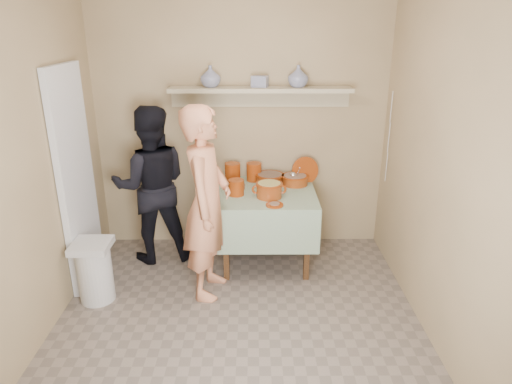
{
  "coord_description": "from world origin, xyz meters",
  "views": [
    {
      "loc": [
        0.13,
        -2.92,
        2.33
      ],
      "look_at": [
        0.15,
        0.75,
        0.95
      ],
      "focal_mm": 32.0,
      "sensor_mm": 36.0,
      "label": 1
    }
  ],
  "objects_px": {
    "cazuela_rice": "(269,189)",
    "trash_bin": "(95,271)",
    "person_cook": "(207,204)",
    "person_helper": "(152,185)",
    "serving_table": "(266,202)"
  },
  "relations": [
    {
      "from": "cazuela_rice",
      "to": "trash_bin",
      "type": "relative_size",
      "value": 0.59
    },
    {
      "from": "person_cook",
      "to": "trash_bin",
      "type": "xyz_separation_m",
      "value": [
        -0.99,
        -0.15,
        -0.57
      ]
    },
    {
      "from": "person_helper",
      "to": "cazuela_rice",
      "type": "height_order",
      "value": "person_helper"
    },
    {
      "from": "person_helper",
      "to": "serving_table",
      "type": "bearing_deg",
      "value": 164.33
    },
    {
      "from": "person_cook",
      "to": "serving_table",
      "type": "distance_m",
      "value": 0.8
    },
    {
      "from": "serving_table",
      "to": "cazuela_rice",
      "type": "relative_size",
      "value": 2.95
    },
    {
      "from": "person_helper",
      "to": "trash_bin",
      "type": "relative_size",
      "value": 2.84
    },
    {
      "from": "person_helper",
      "to": "serving_table",
      "type": "height_order",
      "value": "person_helper"
    },
    {
      "from": "person_cook",
      "to": "trash_bin",
      "type": "bearing_deg",
      "value": 106.73
    },
    {
      "from": "cazuela_rice",
      "to": "trash_bin",
      "type": "height_order",
      "value": "cazuela_rice"
    },
    {
      "from": "person_cook",
      "to": "cazuela_rice",
      "type": "height_order",
      "value": "person_cook"
    },
    {
      "from": "person_cook",
      "to": "person_helper",
      "type": "bearing_deg",
      "value": 52.16
    },
    {
      "from": "person_cook",
      "to": "serving_table",
      "type": "height_order",
      "value": "person_cook"
    },
    {
      "from": "cazuela_rice",
      "to": "trash_bin",
      "type": "bearing_deg",
      "value": -160.47
    },
    {
      "from": "person_cook",
      "to": "serving_table",
      "type": "xyz_separation_m",
      "value": [
        0.52,
        0.56,
        -0.21
      ]
    }
  ]
}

